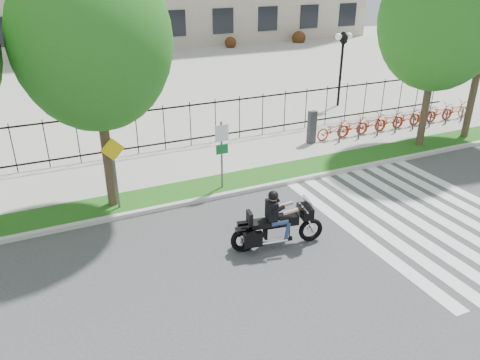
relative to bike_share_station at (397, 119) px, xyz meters
name	(u,v)px	position (x,y,z in m)	size (l,w,h in m)	color
ground	(297,251)	(-10.05, -7.20, -0.62)	(120.00, 120.00, 0.00)	#3D3D40
curb	(238,192)	(-10.05, -3.10, -0.54)	(60.00, 0.20, 0.15)	#B8B6AD
grass_verge	(229,183)	(-10.05, -2.25, -0.54)	(60.00, 1.50, 0.15)	#1C5816
sidewalk	(205,160)	(-10.05, 0.25, -0.54)	(60.00, 3.50, 0.15)	gray
plaza	(119,78)	(-10.05, 17.80, -0.57)	(80.00, 34.00, 0.10)	gray
crosswalk_stripes	(423,217)	(-5.22, -7.20, -0.61)	(5.70, 8.00, 0.01)	silver
iron_fence	(190,124)	(-10.05, 2.00, 0.53)	(30.00, 0.06, 2.00)	black
lamp_post_right	(342,51)	(-0.05, 4.80, 2.59)	(1.06, 0.70, 4.25)	black
street_tree_1	(93,41)	(-14.36, -2.25, 4.93)	(4.71, 4.71, 8.12)	#3B2C20
street_tree_2	(440,21)	(-0.63, -2.25, 4.89)	(4.97, 4.97, 8.22)	#3B2C20
bike_share_station	(397,119)	(0.00, 0.00, 0.00)	(9.96, 0.85, 1.50)	#2D2D33
sign_pole_regulatory	(222,147)	(-10.47, -2.62, 1.12)	(0.50, 0.09, 2.50)	#59595B
sign_pole_warning	(114,164)	(-14.23, -2.62, 1.12)	(0.78, 0.09, 2.49)	#59595B
motorcycle_rider	(277,224)	(-10.45, -6.69, 0.11)	(2.84, 1.05, 2.20)	black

